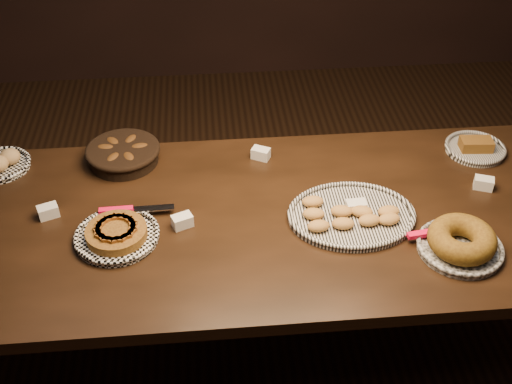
{
  "coord_description": "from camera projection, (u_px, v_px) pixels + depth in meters",
  "views": [
    {
      "loc": [
        -0.17,
        -1.73,
        2.24
      ],
      "look_at": [
        -0.01,
        0.05,
        0.82
      ],
      "focal_mm": 45.0,
      "sensor_mm": 36.0,
      "label": 1
    }
  ],
  "objects": [
    {
      "name": "ground",
      "position": [
        259.0,
        348.0,
        2.76
      ],
      "size": [
        5.0,
        5.0,
        0.0
      ],
      "primitive_type": "plane",
      "color": "black",
      "rests_on": "ground"
    },
    {
      "name": "buffet_table",
      "position": [
        260.0,
        231.0,
        2.34
      ],
      "size": [
        2.4,
        1.0,
        0.75
      ],
      "color": "black",
      "rests_on": "ground"
    },
    {
      "name": "apple_tart_plate",
      "position": [
        117.0,
        234.0,
        2.18
      ],
      "size": [
        0.34,
        0.29,
        0.06
      ],
      "rotation": [
        0.0,
        0.0,
        -0.21
      ],
      "color": "white",
      "rests_on": "buffet_table"
    },
    {
      "name": "madeleine_platter",
      "position": [
        351.0,
        215.0,
        2.27
      ],
      "size": [
        0.45,
        0.37,
        0.05
      ],
      "rotation": [
        0.0,
        0.0,
        -0.0
      ],
      "color": "black",
      "rests_on": "buffet_table"
    },
    {
      "name": "bundt_cake_plate",
      "position": [
        461.0,
        242.0,
        2.13
      ],
      "size": [
        0.31,
        0.29,
        0.09
      ],
      "rotation": [
        0.0,
        0.0,
        0.28
      ],
      "color": "black",
      "rests_on": "buffet_table"
    },
    {
      "name": "croissant_basket",
      "position": [
        123.0,
        153.0,
        2.53
      ],
      "size": [
        0.35,
        0.35,
        0.07
      ],
      "rotation": [
        0.0,
        0.0,
        0.38
      ],
      "color": "black",
      "rests_on": "buffet_table"
    },
    {
      "name": "bread_roll_plate",
      "position": [
        0.0,
        163.0,
        2.5
      ],
      "size": [
        0.23,
        0.23,
        0.07
      ],
      "rotation": [
        0.0,
        0.0,
        -0.24
      ],
      "color": "white",
      "rests_on": "buffet_table"
    },
    {
      "name": "loaf_plate",
      "position": [
        475.0,
        148.0,
        2.6
      ],
      "size": [
        0.24,
        0.24,
        0.06
      ],
      "rotation": [
        0.0,
        0.0,
        -0.08
      ],
      "color": "black",
      "rests_on": "buffet_table"
    },
    {
      "name": "tent_cards",
      "position": [
        269.0,
        194.0,
        2.35
      ],
      "size": [
        1.68,
        0.45,
        0.04
      ],
      "color": "white",
      "rests_on": "buffet_table"
    }
  ]
}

